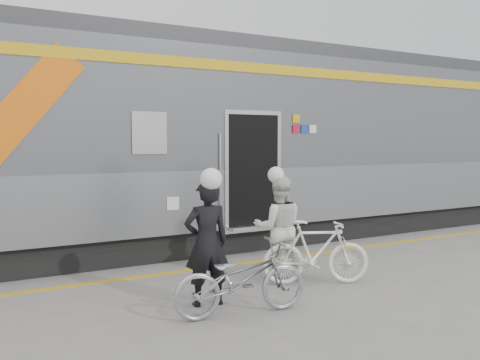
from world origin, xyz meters
TOP-DOWN VIEW (x-y plane):
  - ground at (0.00, 0.00)m, footprint 90.00×90.00m
  - train at (-1.52, 4.19)m, footprint 24.00×3.17m
  - safety_strip at (0.00, 2.15)m, footprint 24.00×0.12m
  - man at (-1.36, 0.43)m, footprint 0.63×0.46m
  - bicycle_left at (-1.16, -0.12)m, footprint 1.76×0.79m
  - woman at (0.15, 1.05)m, footprint 0.95×0.86m
  - bicycle_right at (0.45, 0.50)m, footprint 1.64×1.06m
  - helmet_man at (-1.36, 0.43)m, footprint 0.28×0.28m
  - helmet_woman at (0.15, 1.05)m, footprint 0.25×0.25m

SIDE VIEW (x-z plane):
  - ground at x=0.00m, z-range 0.00..0.00m
  - safety_strip at x=0.00m, z-range 0.00..0.01m
  - bicycle_left at x=-1.16m, z-range 0.00..0.89m
  - bicycle_right at x=0.45m, z-range 0.00..0.96m
  - woman at x=0.15m, z-range 0.00..1.58m
  - man at x=-1.36m, z-range 0.00..1.62m
  - helmet_woman at x=0.15m, z-range 1.58..1.83m
  - helmet_man at x=-1.36m, z-range 1.62..1.90m
  - train at x=-1.52m, z-range 0.00..4.10m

